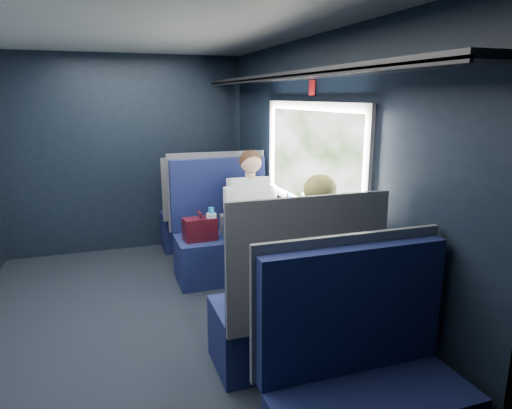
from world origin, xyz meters
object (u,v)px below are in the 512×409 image
object	(u,v)px
laptop	(306,217)
seat_bay_far	(291,311)
table	(271,236)
man	(252,210)
bottle_small	(289,205)
seat_row_back	(365,393)
seat_bay_near	(223,237)
cup	(284,208)
seat_row_front	(204,216)
woman	(315,255)

from	to	relation	value
laptop	seat_bay_far	bearing A→B (deg)	-120.17
table	man	xyz separation A→B (m)	(0.07, 0.70, 0.06)
seat_bay_far	bottle_small	xyz separation A→B (m)	(0.48, 1.20, 0.42)
seat_row_back	man	size ratio (longest dim) A/B	0.88
seat_bay_near	man	distance (m)	0.43
laptop	table	bearing A→B (deg)	173.84
man	cup	world-z (taller)	man
seat_row_front	bottle_small	bearing A→B (deg)	-71.95
seat_row_front	man	xyz separation A→B (m)	(0.25, -1.10, 0.31)
seat_row_front	bottle_small	distance (m)	1.61
table	seat_row_front	size ratio (longest dim) A/B	0.86
bottle_small	cup	size ratio (longest dim) A/B	2.37
woman	cup	size ratio (longest dim) A/B	14.50
seat_bay_near	seat_row_back	world-z (taller)	seat_bay_near
seat_bay_far	woman	size ratio (longest dim) A/B	0.95
man	cup	xyz separation A→B (m)	(0.23, -0.26, 0.07)
woman	bottle_small	world-z (taller)	woman
seat_row_back	bottle_small	world-z (taller)	seat_row_back
seat_row_back	woman	world-z (taller)	woman
seat_bay_near	laptop	bearing A→B (deg)	-60.99
bottle_small	table	bearing A→B (deg)	-132.64
man	cup	size ratio (longest dim) A/B	14.50
woman	laptop	world-z (taller)	woman
seat_bay_near	cup	xyz separation A→B (m)	(0.49, -0.43, 0.36)
seat_row_front	seat_row_back	bearing A→B (deg)	-90.00
seat_row_front	bottle_small	world-z (taller)	seat_row_front
cup	laptop	bearing A→B (deg)	-88.79
seat_bay_near	seat_row_back	xyz separation A→B (m)	(0.01, -2.67, -0.01)
cup	bottle_small	bearing A→B (deg)	-89.71
seat_row_back	laptop	distance (m)	1.87
bottle_small	man	bearing A→B (deg)	121.48
seat_bay_near	seat_row_back	bearing A→B (deg)	-89.77
table	laptop	distance (m)	0.34
man	seat_row_back	bearing A→B (deg)	-95.72
seat_bay_far	cup	bearing A→B (deg)	69.97
seat_bay_near	seat_bay_far	xyz separation A→B (m)	(0.01, -1.74, -0.01)
seat_bay_far	table	bearing A→B (deg)	78.22
man	bottle_small	size ratio (longest dim) A/B	6.11
laptop	bottle_small	size ratio (longest dim) A/B	1.58
seat_row_front	bottle_small	size ratio (longest dim) A/B	5.36
seat_row_front	seat_bay_near	bearing A→B (deg)	-90.67
table	seat_row_front	distance (m)	1.82
seat_bay_near	man	size ratio (longest dim) A/B	0.95
woman	cup	bearing A→B (deg)	78.69
seat_row_front	cup	xyz separation A→B (m)	(0.48, -1.36, 0.38)
seat_bay_near	seat_row_back	distance (m)	2.67
bottle_small	laptop	bearing A→B (deg)	-88.49
seat_bay_far	cup	world-z (taller)	seat_bay_far
seat_row_back	bottle_small	distance (m)	2.21
seat_bay_near	bottle_small	xyz separation A→B (m)	(0.49, -0.55, 0.41)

